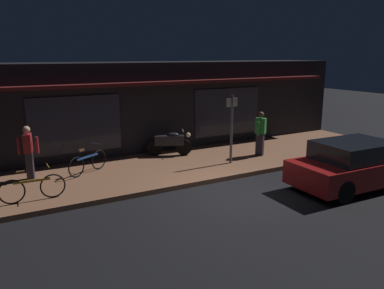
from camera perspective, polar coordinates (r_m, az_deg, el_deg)
ground_plane at (r=11.14m, az=5.95°, el=-7.26°), size 60.00×60.00×0.00m
sidewalk_slab at (r=13.55m, az=-1.32°, el=-3.10°), size 18.00×4.00×0.15m
storefront_building at (r=16.21m, az=-6.97°, el=5.77°), size 18.00×3.30×3.60m
motorcycle at (r=14.50m, az=-3.27°, el=0.31°), size 1.60×0.88×0.97m
bicycle_parked at (r=12.76m, az=-15.28°, el=-2.60°), size 1.43×0.91×0.91m
bicycle_extra at (r=10.85m, az=-22.69°, el=-5.99°), size 1.66×0.42×0.91m
person_photographer at (r=12.58m, az=-23.20°, el=-1.00°), size 0.61×0.42×1.67m
person_bystander at (r=14.64m, az=10.15°, el=1.77°), size 0.56×0.44×1.67m
sign_post at (r=13.34m, az=5.91°, el=2.90°), size 0.44×0.09×2.40m
parked_car_near at (r=12.38m, az=23.17°, el=-2.77°), size 4.15×1.88×1.42m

